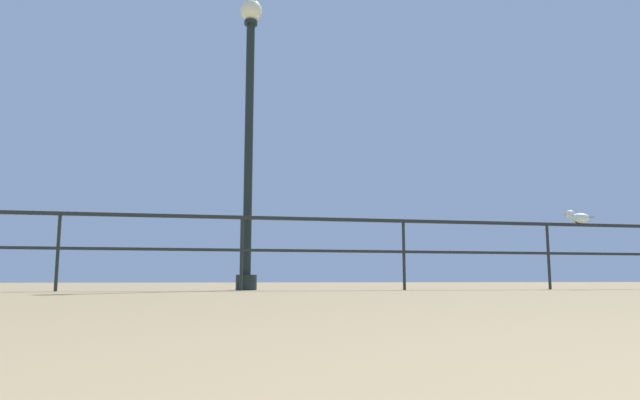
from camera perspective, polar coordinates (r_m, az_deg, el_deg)
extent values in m
cube|color=#242925|center=(8.08, -7.79, -1.75)|extent=(23.87, 0.05, 0.05)
cube|color=#242925|center=(8.05, -7.85, -4.98)|extent=(23.87, 0.04, 0.04)
cylinder|color=#242925|center=(8.23, -24.73, -4.75)|extent=(0.04, 0.04, 1.02)
cylinder|color=#242925|center=(8.05, -7.85, -5.35)|extent=(0.04, 0.04, 1.02)
cylinder|color=#242925|center=(8.55, 8.38, -5.49)|extent=(0.04, 0.04, 1.02)
cylinder|color=#242925|center=(9.64, 21.87, -5.27)|extent=(0.04, 0.04, 1.02)
cylinder|color=black|center=(8.36, -7.38, -8.18)|extent=(0.30, 0.30, 0.22)
cylinder|color=black|center=(8.59, -7.14, 5.38)|extent=(0.13, 0.13, 3.81)
cylinder|color=black|center=(9.22, -6.92, 17.15)|extent=(0.20, 0.20, 0.06)
sphere|color=#ECEEBD|center=(9.31, -6.90, 18.25)|extent=(0.34, 0.34, 0.34)
ellipsoid|color=white|center=(10.03, 24.52, -1.68)|extent=(0.34, 0.33, 0.16)
ellipsoid|color=gray|center=(10.03, 24.51, -1.54)|extent=(0.29, 0.28, 0.06)
sphere|color=white|center=(10.04, 23.73, -1.31)|extent=(0.13, 0.13, 0.13)
cone|color=gold|center=(10.05, 23.24, -1.34)|extent=(0.07, 0.07, 0.05)
cube|color=gray|center=(10.02, 25.45, -1.57)|extent=(0.13, 0.12, 0.02)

